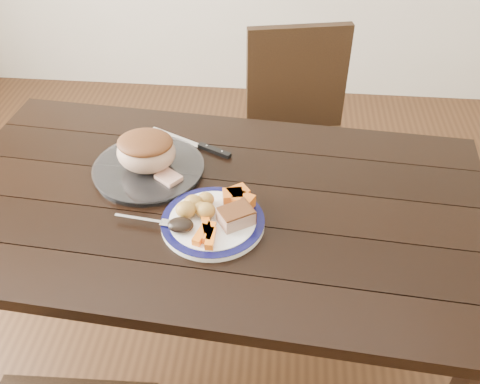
# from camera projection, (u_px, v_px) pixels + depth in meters

# --- Properties ---
(ground) EXTENTS (4.00, 4.00, 0.00)m
(ground) POSITION_uv_depth(u_px,v_px,m) (220.00, 347.00, 2.04)
(ground) COLOR #472B16
(ground) RESTS_ON ground
(dining_table) EXTENTS (1.67, 1.02, 0.75)m
(dining_table) POSITION_uv_depth(u_px,v_px,m) (214.00, 222.00, 1.62)
(dining_table) COLOR black
(dining_table) RESTS_ON ground
(chair_far) EXTENTS (0.50, 0.51, 0.93)m
(chair_far) POSITION_uv_depth(u_px,v_px,m) (299.00, 130.00, 2.25)
(chair_far) COLOR black
(chair_far) RESTS_ON ground
(dinner_plate) EXTENTS (0.29, 0.29, 0.02)m
(dinner_plate) POSITION_uv_depth(u_px,v_px,m) (213.00, 222.00, 1.47)
(dinner_plate) COLOR white
(dinner_plate) RESTS_ON dining_table
(plate_rim) EXTENTS (0.29, 0.29, 0.02)m
(plate_rim) POSITION_uv_depth(u_px,v_px,m) (213.00, 220.00, 1.47)
(plate_rim) COLOR #0B0B38
(plate_rim) RESTS_ON dinner_plate
(serving_platter) EXTENTS (0.33, 0.33, 0.02)m
(serving_platter) POSITION_uv_depth(u_px,v_px,m) (149.00, 170.00, 1.65)
(serving_platter) COLOR white
(serving_platter) RESTS_ON dining_table
(pork_slice) EXTENTS (0.11, 0.10, 0.04)m
(pork_slice) POSITION_uv_depth(u_px,v_px,m) (236.00, 217.00, 1.44)
(pork_slice) COLOR tan
(pork_slice) RESTS_ON dinner_plate
(roasted_potatoes) EXTENTS (0.11, 0.10, 0.05)m
(roasted_potatoes) POSITION_uv_depth(u_px,v_px,m) (197.00, 206.00, 1.47)
(roasted_potatoes) COLOR gold
(roasted_potatoes) RESTS_ON dinner_plate
(carrot_batons) EXTENTS (0.06, 0.11, 0.02)m
(carrot_batons) POSITION_uv_depth(u_px,v_px,m) (207.00, 233.00, 1.41)
(carrot_batons) COLOR orange
(carrot_batons) RESTS_ON dinner_plate
(pumpkin_wedges) EXTENTS (0.10, 0.10, 0.04)m
(pumpkin_wedges) POSITION_uv_depth(u_px,v_px,m) (238.00, 198.00, 1.50)
(pumpkin_wedges) COLOR orange
(pumpkin_wedges) RESTS_ON dinner_plate
(dark_mushroom) EXTENTS (0.07, 0.05, 0.03)m
(dark_mushroom) POSITION_uv_depth(u_px,v_px,m) (181.00, 225.00, 1.42)
(dark_mushroom) COLOR black
(dark_mushroom) RESTS_ON dinner_plate
(fork) EXTENTS (0.18, 0.04, 0.00)m
(fork) POSITION_uv_depth(u_px,v_px,m) (150.00, 221.00, 1.46)
(fork) COLOR silver
(fork) RESTS_ON dinner_plate
(roast_joint) EXTENTS (0.18, 0.15, 0.12)m
(roast_joint) POSITION_uv_depth(u_px,v_px,m) (146.00, 152.00, 1.61)
(roast_joint) COLOR tan
(roast_joint) RESTS_ON serving_platter
(cut_slice) EXTENTS (0.09, 0.09, 0.02)m
(cut_slice) POSITION_uv_depth(u_px,v_px,m) (169.00, 178.00, 1.59)
(cut_slice) COLOR tan
(cut_slice) RESTS_ON serving_platter
(carving_knife) EXTENTS (0.29, 0.16, 0.01)m
(carving_knife) POSITION_uv_depth(u_px,v_px,m) (204.00, 147.00, 1.75)
(carving_knife) COLOR silver
(carving_knife) RESTS_ON dining_table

